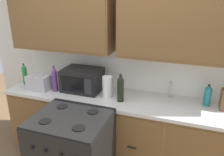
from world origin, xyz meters
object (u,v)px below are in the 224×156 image
Objects in this scene: paper_towel_roll at (107,87)px; bottle_green at (25,74)px; bottle_dark at (120,88)px; microwave at (82,80)px; toaster at (39,83)px; bottle_teal at (208,95)px; bottle_violet at (55,79)px; stove_range at (73,155)px.

paper_towel_roll is 0.90× the size of bottle_green.
bottle_dark reaches higher than paper_towel_roll.
paper_towel_roll is 1.20m from bottle_green.
microwave reaches higher than toaster.
bottle_green reaches higher than bottle_teal.
bottle_violet reaches higher than bottle_dark.
bottle_teal is (1.80, 0.22, -0.04)m from bottle_violet.
bottle_violet is at bearing -7.93° from bottle_green.
toaster is 1.09m from bottle_dark.
bottle_teal is at bearing 3.59° from bottle_green.
paper_towel_roll is at bearing -171.51° from bottle_teal.
toaster is 2.04m from bottle_teal.
bottle_green is (-0.29, 0.10, 0.05)m from toaster.
stove_range is at bearing -106.29° from paper_towel_roll.
toaster is at bearing -172.98° from bottle_teal.
bottle_dark reaches higher than bottle_teal.
toaster is 0.85× the size of bottle_violet.
bottle_dark is at bearing -166.79° from bottle_teal.
bottle_violet is (0.22, 0.03, 0.07)m from toaster.
bottle_dark reaches higher than bottle_green.
toaster is at bearing -174.81° from paper_towel_roll.
bottle_dark is 1.33× the size of bottle_teal.
microwave is 1.49m from bottle_teal.
stove_range is 0.93m from microwave.
bottle_violet is (-0.51, 0.55, 0.61)m from stove_range.
bottle_green is 0.52m from bottle_violet.
bottle_violet is at bearing 8.10° from toaster.
bottle_dark is (1.38, -0.07, 0.02)m from bottle_green.
toaster is 1.08× the size of paper_towel_roll.
toaster reaches higher than stove_range.
bottle_dark reaches higher than microwave.
paper_towel_roll is at bearing 5.19° from toaster.
bottle_teal reaches higher than toaster.
stove_range is 3.86× the size of bottle_teal.
microwave is 1.95× the size of bottle_teal.
microwave is 0.57m from bottle_dark.
toaster is at bearing -178.46° from bottle_dark.
stove_range is at bearing -35.12° from toaster.
bottle_green is 1.18× the size of bottle_teal.
bottle_teal is (2.03, 0.25, 0.02)m from toaster.
microwave is 1.85× the size of paper_towel_roll.
paper_towel_roll is (0.37, -0.09, -0.01)m from microwave.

